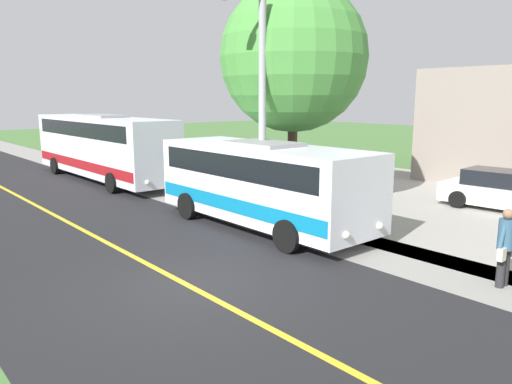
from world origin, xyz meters
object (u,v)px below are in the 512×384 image
object	(u,v)px
pedestrian_with_bags	(505,245)
shuttle_bus_front	(263,180)
transit_bus_rear	(102,144)
parked_car_near	(504,191)
tree_curbside	(294,58)
street_light_pole	(259,100)

from	to	relation	value
pedestrian_with_bags	shuttle_bus_front	bearing A→B (deg)	-84.83
transit_bus_rear	parked_car_near	bearing A→B (deg)	117.97
shuttle_bus_front	parked_car_near	size ratio (longest dim) A/B	1.77
shuttle_bus_front	parked_car_near	xyz separation A→B (m)	(-8.37, 3.93, -0.82)
parked_car_near	tree_curbside	size ratio (longest dim) A/B	0.55
transit_bus_rear	tree_curbside	world-z (taller)	tree_curbside
shuttle_bus_front	pedestrian_with_bags	world-z (taller)	shuttle_bus_front
pedestrian_with_bags	street_light_pole	world-z (taller)	street_light_pole
pedestrian_with_bags	tree_curbside	bearing A→B (deg)	-103.95
street_light_pole	parked_car_near	distance (m)	9.80
pedestrian_with_bags	transit_bus_rear	bearing A→B (deg)	-87.77
street_light_pole	tree_curbside	world-z (taller)	tree_curbside
street_light_pole	tree_curbside	bearing A→B (deg)	-157.89
shuttle_bus_front	tree_curbside	size ratio (longest dim) A/B	0.98
transit_bus_rear	shuttle_bus_front	bearing A→B (deg)	90.46
parked_car_near	street_light_pole	bearing A→B (deg)	-28.89
shuttle_bus_front	parked_car_near	bearing A→B (deg)	154.83
pedestrian_with_bags	parked_car_near	xyz separation A→B (m)	(-7.72, -3.28, -0.25)
transit_bus_rear	street_light_pole	world-z (taller)	street_light_pole
pedestrian_with_bags	street_light_pole	size ratio (longest dim) A/B	0.24
transit_bus_rear	tree_curbside	bearing A→B (deg)	105.63
shuttle_bus_front	transit_bus_rear	world-z (taller)	transit_bus_rear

